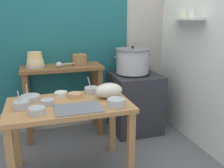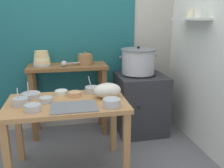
{
  "view_description": "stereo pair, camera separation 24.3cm",
  "coord_description": "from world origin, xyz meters",
  "px_view_note": "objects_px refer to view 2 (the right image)",
  "views": [
    {
      "loc": [
        -0.39,
        -2.09,
        1.47
      ],
      "look_at": [
        0.32,
        0.15,
        0.82
      ],
      "focal_mm": 38.86,
      "sensor_mm": 36.0,
      "label": 1
    },
    {
      "loc": [
        -0.15,
        -2.15,
        1.47
      ],
      "look_at": [
        0.32,
        0.15,
        0.82
      ],
      "focal_mm": 38.86,
      "sensor_mm": 36.0,
      "label": 2
    }
  ],
  "objects_px": {
    "back_shelf_table": "(68,82)",
    "prep_bowl_7": "(112,102)",
    "clay_pot": "(85,59)",
    "prep_bowl_6": "(92,89)",
    "prep_bowl_1": "(46,99)",
    "plastic_bag": "(107,90)",
    "stove_block": "(140,103)",
    "bowl_stack_enamel": "(42,59)",
    "steamer_pot": "(138,61)",
    "prep_bowl_3": "(31,95)",
    "ladle": "(65,64)",
    "prep_bowl_5": "(20,101)",
    "prep_bowl_4": "(33,108)",
    "prep_bowl_2": "(61,92)",
    "serving_tray": "(74,107)",
    "prep_table": "(67,113)",
    "prep_bowl_0": "(75,94)"
  },
  "relations": [
    {
      "from": "back_shelf_table",
      "to": "prep_bowl_3",
      "type": "height_order",
      "value": "back_shelf_table"
    },
    {
      "from": "back_shelf_table",
      "to": "steamer_pot",
      "type": "relative_size",
      "value": 2.0
    },
    {
      "from": "serving_tray",
      "to": "back_shelf_table",
      "type": "bearing_deg",
      "value": 91.17
    },
    {
      "from": "clay_pot",
      "to": "back_shelf_table",
      "type": "bearing_deg",
      "value": -180.0
    },
    {
      "from": "prep_table",
      "to": "prep_bowl_0",
      "type": "height_order",
      "value": "prep_bowl_0"
    },
    {
      "from": "serving_tray",
      "to": "prep_bowl_2",
      "type": "distance_m",
      "value": 0.4
    },
    {
      "from": "prep_bowl_1",
      "to": "prep_bowl_5",
      "type": "bearing_deg",
      "value": -169.75
    },
    {
      "from": "prep_bowl_6",
      "to": "prep_bowl_7",
      "type": "relative_size",
      "value": 1.08
    },
    {
      "from": "prep_bowl_0",
      "to": "prep_bowl_5",
      "type": "distance_m",
      "value": 0.5
    },
    {
      "from": "prep_bowl_0",
      "to": "prep_table",
      "type": "bearing_deg",
      "value": -120.81
    },
    {
      "from": "stove_block",
      "to": "steamer_pot",
      "type": "xyz_separation_m",
      "value": [
        -0.04,
        0.02,
        0.55
      ]
    },
    {
      "from": "prep_table",
      "to": "clay_pot",
      "type": "bearing_deg",
      "value": 72.85
    },
    {
      "from": "prep_table",
      "to": "prep_bowl_0",
      "type": "xyz_separation_m",
      "value": [
        0.08,
        0.13,
        0.14
      ]
    },
    {
      "from": "prep_bowl_4",
      "to": "prep_bowl_3",
      "type": "bearing_deg",
      "value": 98.73
    },
    {
      "from": "stove_block",
      "to": "bowl_stack_enamel",
      "type": "bearing_deg",
      "value": 172.65
    },
    {
      "from": "prep_table",
      "to": "prep_bowl_1",
      "type": "distance_m",
      "value": 0.23
    },
    {
      "from": "serving_tray",
      "to": "prep_bowl_1",
      "type": "relative_size",
      "value": 3.32
    },
    {
      "from": "prep_bowl_3",
      "to": "prep_bowl_7",
      "type": "relative_size",
      "value": 1.14
    },
    {
      "from": "back_shelf_table",
      "to": "prep_bowl_7",
      "type": "xyz_separation_m",
      "value": [
        0.34,
        -1.04,
        0.08
      ]
    },
    {
      "from": "back_shelf_table",
      "to": "prep_bowl_2",
      "type": "bearing_deg",
      "value": -97.85
    },
    {
      "from": "stove_block",
      "to": "prep_bowl_2",
      "type": "relative_size",
      "value": 6.26
    },
    {
      "from": "stove_block",
      "to": "steamer_pot",
      "type": "bearing_deg",
      "value": 153.38
    },
    {
      "from": "back_shelf_table",
      "to": "prep_bowl_7",
      "type": "relative_size",
      "value": 6.19
    },
    {
      "from": "ladle",
      "to": "prep_bowl_3",
      "type": "distance_m",
      "value": 0.69
    },
    {
      "from": "prep_bowl_1",
      "to": "plastic_bag",
      "type": "bearing_deg",
      "value": 1.9
    },
    {
      "from": "back_shelf_table",
      "to": "plastic_bag",
      "type": "distance_m",
      "value": 0.88
    },
    {
      "from": "prep_bowl_6",
      "to": "ladle",
      "type": "bearing_deg",
      "value": 116.09
    },
    {
      "from": "clay_pot",
      "to": "prep_bowl_2",
      "type": "relative_size",
      "value": 1.45
    },
    {
      "from": "ladle",
      "to": "prep_bowl_5",
      "type": "xyz_separation_m",
      "value": [
        -0.41,
        -0.77,
        -0.18
      ]
    },
    {
      "from": "steamer_pot",
      "to": "prep_bowl_0",
      "type": "bearing_deg",
      "value": -144.75
    },
    {
      "from": "ladle",
      "to": "serving_tray",
      "type": "bearing_deg",
      "value": -86.93
    },
    {
      "from": "prep_bowl_6",
      "to": "prep_bowl_0",
      "type": "bearing_deg",
      "value": -154.04
    },
    {
      "from": "ladle",
      "to": "prep_bowl_0",
      "type": "relative_size",
      "value": 2.3
    },
    {
      "from": "back_shelf_table",
      "to": "ladle",
      "type": "relative_size",
      "value": 3.23
    },
    {
      "from": "prep_bowl_2",
      "to": "prep_bowl_5",
      "type": "distance_m",
      "value": 0.42
    },
    {
      "from": "prep_bowl_2",
      "to": "prep_bowl_1",
      "type": "bearing_deg",
      "value": -124.75
    },
    {
      "from": "stove_block",
      "to": "prep_bowl_1",
      "type": "relative_size",
      "value": 6.48
    },
    {
      "from": "prep_bowl_6",
      "to": "serving_tray",
      "type": "bearing_deg",
      "value": -117.68
    },
    {
      "from": "plastic_bag",
      "to": "prep_bowl_3",
      "type": "bearing_deg",
      "value": 169.13
    },
    {
      "from": "plastic_bag",
      "to": "prep_bowl_6",
      "type": "xyz_separation_m",
      "value": [
        -0.12,
        0.19,
        -0.04
      ]
    },
    {
      "from": "prep_bowl_4",
      "to": "prep_bowl_0",
      "type": "bearing_deg",
      "value": 41.61
    },
    {
      "from": "stove_block",
      "to": "plastic_bag",
      "type": "xyz_separation_m",
      "value": [
        -0.56,
        -0.66,
        0.41
      ]
    },
    {
      "from": "steamer_pot",
      "to": "clay_pot",
      "type": "relative_size",
      "value": 2.65
    },
    {
      "from": "clay_pot",
      "to": "prep_bowl_3",
      "type": "bearing_deg",
      "value": -131.9
    },
    {
      "from": "prep_bowl_0",
      "to": "prep_bowl_1",
      "type": "height_order",
      "value": "same"
    },
    {
      "from": "prep_bowl_2",
      "to": "plastic_bag",
      "type": "bearing_deg",
      "value": -22.3
    },
    {
      "from": "back_shelf_table",
      "to": "bowl_stack_enamel",
      "type": "xyz_separation_m",
      "value": [
        -0.3,
        0.03,
        0.3
      ]
    },
    {
      "from": "prep_bowl_0",
      "to": "prep_bowl_3",
      "type": "relative_size",
      "value": 0.73
    },
    {
      "from": "prep_bowl_1",
      "to": "prep_bowl_4",
      "type": "height_order",
      "value": "prep_bowl_4"
    },
    {
      "from": "bowl_stack_enamel",
      "to": "prep_bowl_1",
      "type": "height_order",
      "value": "bowl_stack_enamel"
    }
  ]
}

